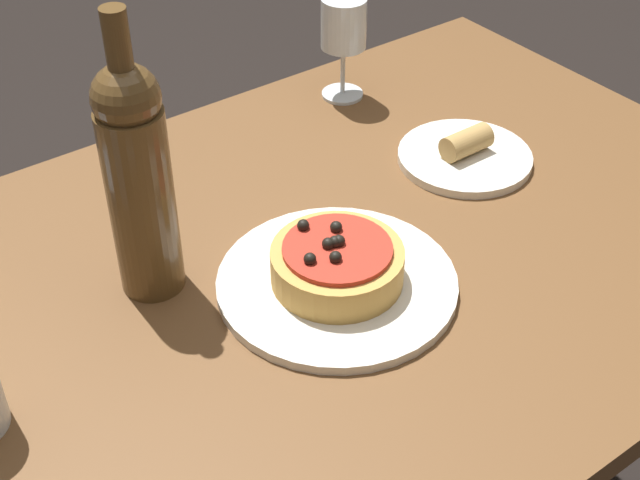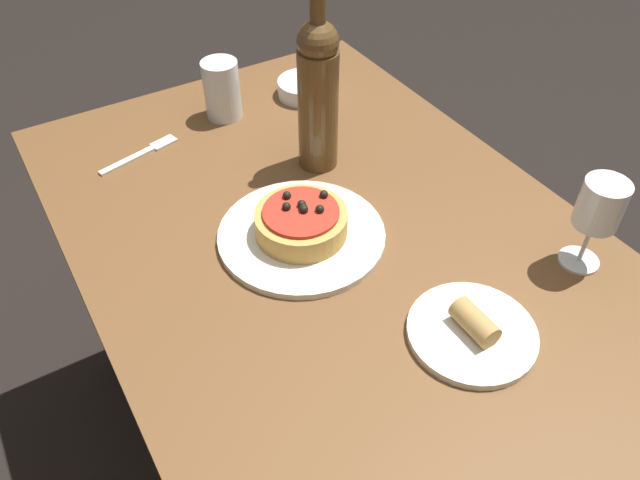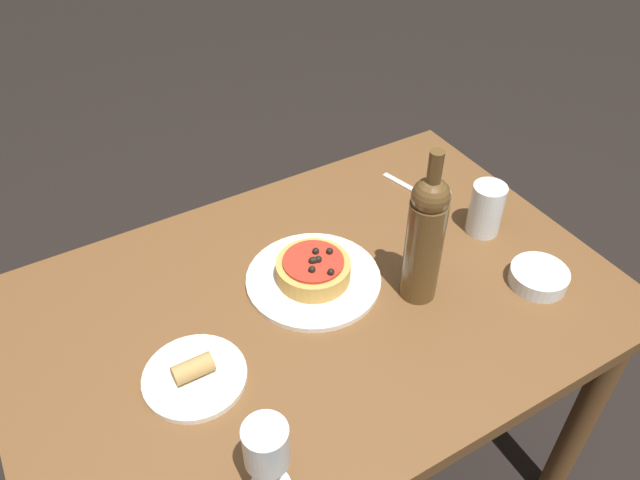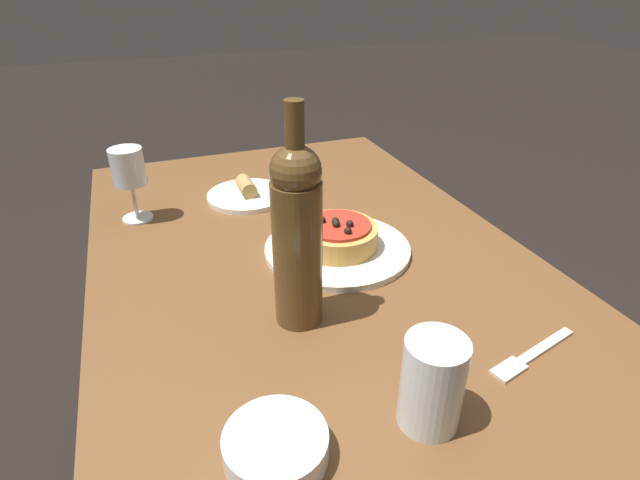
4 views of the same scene
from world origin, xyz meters
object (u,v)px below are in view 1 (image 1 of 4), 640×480
(dining_table, at_px, (328,320))
(side_plate, at_px, (465,155))
(wine_glass, at_px, (344,28))
(wine_bottle, at_px, (138,176))
(pizza, at_px, (337,263))
(dinner_plate, at_px, (337,283))

(dining_table, bearing_deg, side_plate, -168.74)
(wine_glass, xyz_separation_m, wine_bottle, (0.44, 0.22, 0.04))
(pizza, xyz_separation_m, side_plate, (-0.30, -0.10, -0.02))
(pizza, bearing_deg, dinner_plate, 129.19)
(dining_table, xyz_separation_m, pizza, (0.03, 0.05, 0.14))
(wine_bottle, bearing_deg, side_plate, 176.66)
(wine_bottle, relative_size, side_plate, 1.83)
(dinner_plate, height_order, side_plate, side_plate)
(dining_table, xyz_separation_m, side_plate, (-0.27, -0.05, 0.11))
(wine_glass, xyz_separation_m, side_plate, (-0.02, 0.24, -0.10))
(dining_table, xyz_separation_m, wine_bottle, (0.19, -0.08, 0.25))
(dinner_plate, xyz_separation_m, wine_bottle, (0.16, -0.13, 0.14))
(dinner_plate, bearing_deg, wine_bottle, -38.59)
(dinner_plate, height_order, wine_glass, wine_glass)
(dinner_plate, height_order, wine_bottle, wine_bottle)
(dinner_plate, relative_size, wine_glass, 1.76)
(dining_table, height_order, wine_glass, wine_glass)
(pizza, distance_m, side_plate, 0.32)
(dinner_plate, distance_m, wine_glass, 0.45)
(side_plate, bearing_deg, wine_bottle, -3.34)
(wine_glass, bearing_deg, wine_bottle, 26.22)
(pizza, bearing_deg, side_plate, -160.84)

